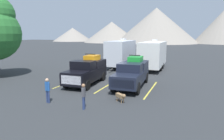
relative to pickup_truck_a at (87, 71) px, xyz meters
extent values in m
plane|color=#2D3033|center=(2.00, 0.28, -1.20)|extent=(240.00, 240.00, 0.00)
cube|color=black|center=(0.01, -0.23, -0.30)|extent=(2.30, 5.38, 0.99)
cube|color=black|center=(0.11, -2.13, 0.23)|extent=(2.02, 1.58, 0.08)
cube|color=black|center=(0.04, -0.70, 0.58)|extent=(1.97, 1.47, 0.78)
cube|color=slate|center=(0.07, -1.25, 0.62)|extent=(1.79, 0.32, 0.58)
cube|color=black|center=(-0.06, 1.20, 0.51)|extent=(2.11, 2.53, 0.63)
cube|color=silver|center=(0.15, -2.83, -0.25)|extent=(1.72, 0.15, 0.69)
cylinder|color=black|center=(1.04, -1.97, -0.80)|extent=(0.32, 0.82, 0.81)
cylinder|color=black|center=(-0.82, -2.07, -0.80)|extent=(0.32, 0.82, 0.81)
cylinder|color=black|center=(0.85, 1.62, -0.80)|extent=(0.32, 0.82, 0.81)
cylinder|color=black|center=(-1.01, 1.52, -0.80)|extent=(0.32, 0.82, 0.81)
cube|color=orange|center=(-0.06, 1.20, 1.05)|extent=(1.19, 1.61, 0.45)
cylinder|color=black|center=(0.42, 0.69, 1.04)|extent=(0.20, 0.45, 0.44)
cylinder|color=black|center=(-0.49, 0.64, 1.04)|extent=(0.20, 0.45, 0.44)
cylinder|color=black|center=(0.36, 1.76, 1.04)|extent=(0.20, 0.45, 0.44)
cylinder|color=black|center=(-0.55, 1.71, 1.04)|extent=(0.20, 0.45, 0.44)
cube|color=black|center=(-0.04, 0.76, 1.42)|extent=(1.01, 0.13, 0.08)
cube|color=black|center=(4.08, 0.33, -0.29)|extent=(2.34, 5.99, 0.89)
cube|color=black|center=(4.19, -1.79, 0.20)|extent=(2.04, 1.75, 0.08)
cube|color=black|center=(4.10, -0.20, 0.54)|extent=(1.99, 1.63, 0.76)
cube|color=slate|center=(4.14, -0.82, 0.57)|extent=(1.80, 0.31, 0.56)
cube|color=black|center=(3.99, 1.91, 0.47)|extent=(2.13, 2.81, 0.64)
cube|color=silver|center=(4.23, -2.59, -0.24)|extent=(1.73, 0.15, 0.62)
cylinder|color=black|center=(5.12, -1.63, -0.73)|extent=(0.33, 0.95, 0.93)
cylinder|color=black|center=(3.25, -1.72, -0.73)|extent=(0.33, 0.95, 0.93)
cylinder|color=black|center=(4.91, 2.38, -0.73)|extent=(0.33, 0.95, 0.93)
cylinder|color=black|center=(3.04, 2.28, -0.73)|extent=(0.33, 0.95, 0.93)
cube|color=green|center=(3.99, 1.91, 1.02)|extent=(1.21, 1.79, 0.45)
cylinder|color=black|center=(4.48, 1.34, 1.01)|extent=(0.20, 0.45, 0.44)
cylinder|color=black|center=(3.57, 1.30, 1.01)|extent=(0.20, 0.45, 0.44)
cylinder|color=black|center=(4.42, 2.53, 1.01)|extent=(0.20, 0.45, 0.44)
cylinder|color=black|center=(3.50, 2.49, 1.01)|extent=(0.20, 0.45, 0.44)
cube|color=black|center=(4.02, 1.43, 1.39)|extent=(1.02, 0.13, 0.08)
cube|color=gold|center=(-1.81, 0.12, -1.19)|extent=(0.12, 5.50, 0.01)
cube|color=gold|center=(2.00, 0.12, -1.19)|extent=(0.12, 5.50, 0.01)
cube|color=gold|center=(5.81, 0.12, -1.19)|extent=(0.12, 5.50, 0.01)
cube|color=silver|center=(-0.03, 9.59, 0.86)|extent=(2.48, 6.49, 3.05)
cube|color=brown|center=(-1.24, 9.58, 1.01)|extent=(0.11, 6.20, 0.24)
cube|color=silver|center=(-0.05, 10.56, 2.53)|extent=(0.61, 0.71, 0.30)
cube|color=#333333|center=(0.02, 5.77, -0.88)|extent=(0.14, 1.20, 0.12)
cylinder|color=black|center=(1.08, 8.83, -0.82)|extent=(0.23, 0.76, 0.76)
cylinder|color=black|center=(-1.12, 8.80, -0.82)|extent=(0.23, 0.76, 0.76)
cylinder|color=black|center=(1.06, 10.38, -0.82)|extent=(0.23, 0.76, 0.76)
cylinder|color=black|center=(-1.14, 10.35, -0.82)|extent=(0.23, 0.76, 0.76)
cube|color=white|center=(4.18, 9.82, 0.81)|extent=(2.67, 7.37, 2.96)
cube|color=#4C6B99|center=(2.89, 9.81, 0.96)|extent=(0.12, 7.04, 0.24)
cube|color=silver|center=(4.16, 10.92, 2.44)|extent=(0.61, 0.71, 0.30)
cube|color=#333333|center=(4.24, 5.56, -0.88)|extent=(0.14, 1.20, 0.12)
cylinder|color=black|center=(5.37, 8.96, -0.82)|extent=(0.23, 0.76, 0.76)
cylinder|color=black|center=(3.01, 8.93, -0.82)|extent=(0.23, 0.76, 0.76)
cylinder|color=black|center=(5.34, 10.72, -0.82)|extent=(0.23, 0.76, 0.76)
cylinder|color=black|center=(2.99, 10.69, -0.82)|extent=(0.23, 0.76, 0.76)
cylinder|color=navy|center=(0.21, -5.58, -0.78)|extent=(0.12, 0.12, 0.83)
cylinder|color=navy|center=(0.04, -5.54, -0.78)|extent=(0.12, 0.12, 0.83)
cube|color=#2659A5|center=(0.13, -5.56, -0.07)|extent=(0.28, 0.24, 0.59)
sphere|color=tan|center=(0.13, -5.56, 0.33)|extent=(0.22, 0.22, 0.22)
cylinder|color=#2659A5|center=(0.26, -5.59, -0.10)|extent=(0.10, 0.10, 0.53)
cylinder|color=#2659A5|center=(-0.01, -5.53, -0.10)|extent=(0.10, 0.10, 0.53)
cylinder|color=navy|center=(2.86, -5.64, -0.80)|extent=(0.12, 0.12, 0.80)
cylinder|color=navy|center=(2.89, -5.80, -0.80)|extent=(0.12, 0.12, 0.80)
cube|color=#4C4C51|center=(2.88, -5.72, -0.12)|extent=(0.22, 0.26, 0.56)
sphere|color=#9E704C|center=(2.88, -5.72, 0.27)|extent=(0.22, 0.22, 0.22)
cylinder|color=#4C4C51|center=(2.85, -5.59, -0.15)|extent=(0.09, 0.09, 0.51)
cylinder|color=#4C4C51|center=(2.90, -5.84, -0.15)|extent=(0.09, 0.09, 0.51)
cube|color=olive|center=(4.47, -3.67, -0.77)|extent=(0.74, 0.64, 0.23)
sphere|color=olive|center=(4.79, -3.91, -0.68)|extent=(0.25, 0.25, 0.25)
cylinder|color=olive|center=(4.14, -3.44, -0.72)|extent=(0.15, 0.13, 0.20)
cylinder|color=olive|center=(4.73, -3.75, -1.04)|extent=(0.06, 0.06, 0.32)
cylinder|color=olive|center=(4.62, -3.89, -1.04)|extent=(0.06, 0.06, 0.32)
cylinder|color=olive|center=(4.31, -3.45, -1.04)|extent=(0.06, 0.06, 0.32)
cylinder|color=olive|center=(4.21, -3.59, -1.04)|extent=(0.06, 0.06, 0.32)
cone|color=gray|center=(-64.29, 99.15, 3.13)|extent=(25.81, 25.81, 8.66)
cone|color=gray|center=(-33.27, 90.46, 4.47)|extent=(31.25, 31.25, 11.34)
cone|color=gray|center=(-8.98, 91.60, 7.76)|extent=(42.65, 42.65, 17.92)
cone|color=gray|center=(22.78, 95.28, 7.07)|extent=(27.47, 27.47, 16.53)
camera|label=1|loc=(8.61, -15.71, 3.23)|focal=32.11mm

